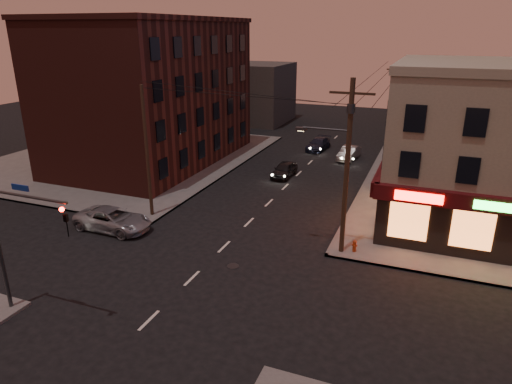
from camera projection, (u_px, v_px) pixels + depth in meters
The scene contains 15 objects.
ground at pixel (192, 278), 24.28m from camera, with size 120.00×120.00×0.00m, color black.
sidewalk_nw at pixel (129, 156), 47.10m from camera, with size 24.00×28.00×0.15m, color #514F4C.
brick_apartment at pixel (152, 94), 43.67m from camera, with size 12.00×20.00×13.00m, color #441A15.
bg_building_ne_a at pixel (464, 113), 51.52m from camera, with size 10.00×12.00×7.00m, color #3F3D3A.
bg_building_nw at pixel (255, 93), 64.18m from camera, with size 9.00×10.00×8.00m, color #3F3D3A.
bg_building_ne_b at pixel (445, 100), 64.64m from camera, with size 8.00×8.00×6.00m, color #3F3D3A.
utility_pole_main at pixel (345, 159), 25.10m from camera, with size 4.20×0.44×10.00m.
utility_pole_far at pixel (394, 107), 48.37m from camera, with size 0.26×0.26×9.00m, color #382619.
utility_pole_west at pixel (147, 153), 30.74m from camera, with size 0.24×0.24×9.00m, color #382619.
traffic_signal at pixel (12, 232), 19.89m from camera, with size 4.49×0.32×6.47m.
suv_cross at pixel (113, 219), 29.92m from camera, with size 2.40×5.21×1.45m, color gray.
sedan_near at pixel (284, 170), 40.74m from camera, with size 1.53×3.81×1.30m, color black.
sedan_mid at pixel (349, 153), 46.05m from camera, with size 1.42×4.08×1.34m, color slate.
sedan_far at pixel (318, 144), 49.78m from camera, with size 1.76×4.32×1.25m, color black.
fire_hydrant at pixel (354, 245), 26.74m from camera, with size 0.32×0.32×0.73m.
Camera 1 is at (10.99, -18.55, 12.54)m, focal length 32.00 mm.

